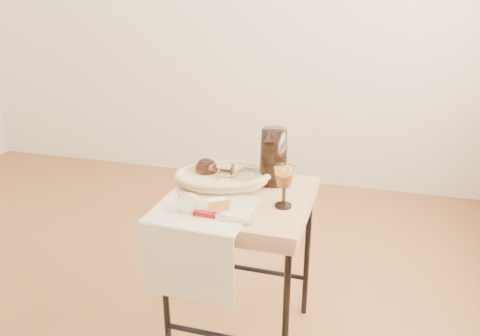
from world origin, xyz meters
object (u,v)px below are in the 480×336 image
(bread_basket, at_px, (224,179))
(goblet_lying_b, at_px, (235,176))
(table_knife, at_px, (221,216))
(pitcher, at_px, (274,156))
(apple_half, at_px, (188,201))
(goblet_lying_a, at_px, (217,170))
(wine_goblet, at_px, (284,187))
(tea_towel, at_px, (203,210))
(side_table, at_px, (241,270))

(bread_basket, bearing_deg, goblet_lying_b, -41.82)
(bread_basket, xyz_separation_m, table_knife, (0.07, -0.27, -0.01))
(pitcher, height_order, apple_half, pitcher)
(goblet_lying_a, distance_m, wine_goblet, 0.32)
(tea_towel, distance_m, goblet_lying_b, 0.22)
(tea_towel, bearing_deg, bread_basket, 90.72)
(tea_towel, relative_size, apple_half, 4.49)
(tea_towel, bearing_deg, wine_goblet, 24.53)
(goblet_lying_b, xyz_separation_m, pitcher, (0.13, 0.09, 0.06))
(goblet_lying_a, relative_size, wine_goblet, 0.91)
(tea_towel, xyz_separation_m, bread_basket, (0.01, 0.22, 0.02))
(goblet_lying_a, bearing_deg, goblet_lying_b, 154.21)
(tea_towel, distance_m, wine_goblet, 0.30)
(side_table, xyz_separation_m, goblet_lying_a, (-0.12, 0.09, 0.38))
(goblet_lying_a, relative_size, apple_half, 1.89)
(tea_towel, height_order, pitcher, pitcher)
(side_table, relative_size, goblet_lying_a, 4.58)
(goblet_lying_b, distance_m, wine_goblet, 0.23)
(goblet_lying_a, xyz_separation_m, pitcher, (0.21, 0.06, 0.05))
(goblet_lying_b, bearing_deg, side_table, -67.49)
(apple_half, relative_size, table_knife, 0.36)
(goblet_lying_b, relative_size, apple_half, 1.70)
(wine_goblet, bearing_deg, pitcher, 111.37)
(tea_towel, xyz_separation_m, pitcher, (0.19, 0.30, 0.11))
(tea_towel, bearing_deg, goblet_lying_a, 98.01)
(wine_goblet, bearing_deg, tea_towel, -159.23)
(side_table, distance_m, table_knife, 0.39)
(bread_basket, bearing_deg, goblet_lying_a, 133.42)
(tea_towel, distance_m, apple_half, 0.06)
(side_table, xyz_separation_m, wine_goblet, (0.17, -0.05, 0.40))
(goblet_lying_b, relative_size, pitcher, 0.49)
(side_table, relative_size, table_knife, 3.13)
(side_table, xyz_separation_m, goblet_lying_b, (-0.04, 0.06, 0.38))
(apple_half, bearing_deg, goblet_lying_a, 69.87)
(side_table, distance_m, tea_towel, 0.37)
(side_table, relative_size, wine_goblet, 4.19)
(wine_goblet, relative_size, table_knife, 0.75)
(bread_basket, xyz_separation_m, goblet_lying_a, (-0.03, 0.01, 0.03))
(wine_goblet, bearing_deg, side_table, 164.47)
(pitcher, bearing_deg, side_table, -133.02)
(tea_towel, distance_m, pitcher, 0.37)
(side_table, distance_m, bread_basket, 0.37)
(side_table, height_order, pitcher, pitcher)
(side_table, xyz_separation_m, table_knife, (-0.02, -0.20, 0.34))
(goblet_lying_a, relative_size, table_knife, 0.68)
(bread_basket, distance_m, table_knife, 0.28)
(goblet_lying_a, distance_m, apple_half, 0.26)
(tea_towel, bearing_deg, side_table, 59.22)
(table_knife, bearing_deg, bread_basket, 107.64)
(side_table, relative_size, goblet_lying_b, 5.10)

